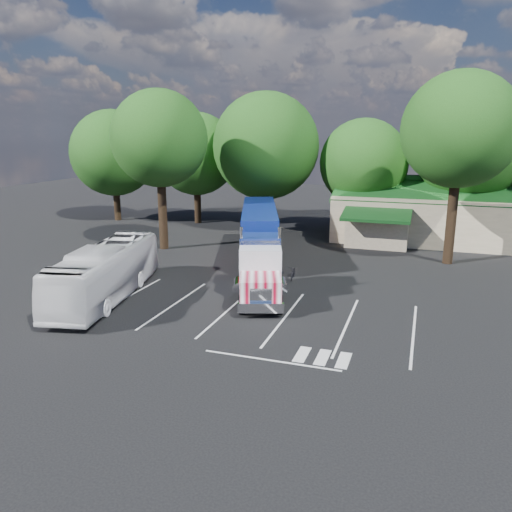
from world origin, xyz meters
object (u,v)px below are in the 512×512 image
(woman, at_px, (280,275))
(bicycle, at_px, (293,272))
(tour_bus, at_px, (106,272))
(silver_sedan, at_px, (367,234))
(semi_truck, at_px, (260,234))

(woman, relative_size, bicycle, 1.06)
(tour_bus, relative_size, silver_sedan, 2.56)
(semi_truck, xyz_separation_m, woman, (2.92, -4.81, -1.39))
(bicycle, relative_size, tour_bus, 0.15)
(semi_truck, bearing_deg, silver_sedan, 40.45)
(semi_truck, bearing_deg, tour_bus, -141.32)
(silver_sedan, bearing_deg, woman, 155.46)
(silver_sedan, bearing_deg, semi_truck, 137.19)
(semi_truck, relative_size, bicycle, 11.15)
(tour_bus, height_order, silver_sedan, tour_bus)
(woman, relative_size, tour_bus, 0.16)
(semi_truck, height_order, woman, semi_truck)
(woman, bearing_deg, bicycle, -5.27)
(semi_truck, relative_size, tour_bus, 1.72)
(bicycle, bearing_deg, silver_sedan, 67.25)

